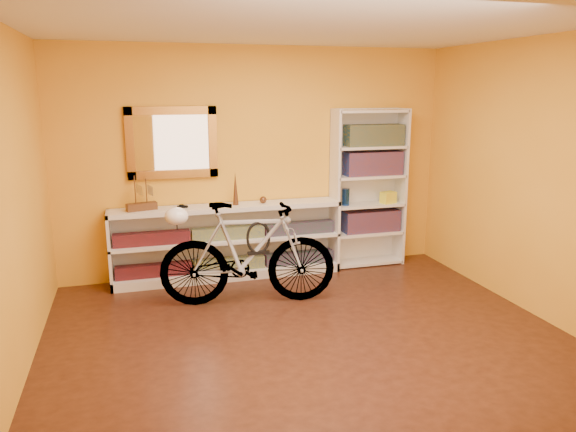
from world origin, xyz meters
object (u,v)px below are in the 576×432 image
object	(u,v)px
console_unit	(228,242)
helmet	(177,216)
bicycle	(248,253)
bookcase	(368,189)

from	to	relation	value
console_unit	helmet	size ratio (longest dim) A/B	11.35
helmet	bicycle	bearing A→B (deg)	-9.27
bicycle	bookcase	bearing A→B (deg)	-53.74
helmet	console_unit	bearing A→B (deg)	49.26
console_unit	bicycle	distance (m)	0.83
console_unit	bookcase	xyz separation A→B (m)	(1.73, 0.03, 0.52)
bookcase	console_unit	bearing A→B (deg)	-179.17
bookcase	bicycle	size ratio (longest dim) A/B	1.06
console_unit	helmet	bearing A→B (deg)	-130.74
console_unit	bookcase	size ratio (longest dim) A/B	1.37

